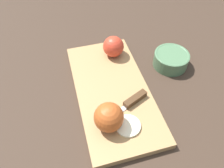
% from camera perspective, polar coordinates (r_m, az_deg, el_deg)
% --- Properties ---
extents(ground_plane, '(4.00, 4.00, 0.00)m').
position_cam_1_polar(ground_plane, '(0.67, -0.00, -2.34)').
color(ground_plane, '#38281E').
extents(cutting_board, '(0.45, 0.26, 0.02)m').
position_cam_1_polar(cutting_board, '(0.66, -0.00, -1.75)').
color(cutting_board, '#A37A4C').
rests_on(cutting_board, ground_plane).
extents(apple_half_left, '(0.07, 0.07, 0.07)m').
position_cam_1_polar(apple_half_left, '(0.74, 0.39, 9.76)').
color(apple_half_left, red).
rests_on(apple_half_left, cutting_board).
extents(apple_half_right, '(0.08, 0.08, 0.08)m').
position_cam_1_polar(apple_half_right, '(0.55, -0.84, -8.69)').
color(apple_half_right, '#AD4C1E').
rests_on(apple_half_right, cutting_board).
extents(knife, '(0.10, 0.16, 0.02)m').
position_cam_1_polar(knife, '(0.62, 5.34, -4.46)').
color(knife, silver).
rests_on(knife, cutting_board).
extents(apple_slice, '(0.07, 0.07, 0.01)m').
position_cam_1_polar(apple_slice, '(0.58, 4.20, -10.81)').
color(apple_slice, beige).
rests_on(apple_slice, cutting_board).
extents(bowl, '(0.12, 0.12, 0.05)m').
position_cam_1_polar(bowl, '(0.76, 15.16, 6.35)').
color(bowl, '#4C704C').
rests_on(bowl, ground_plane).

